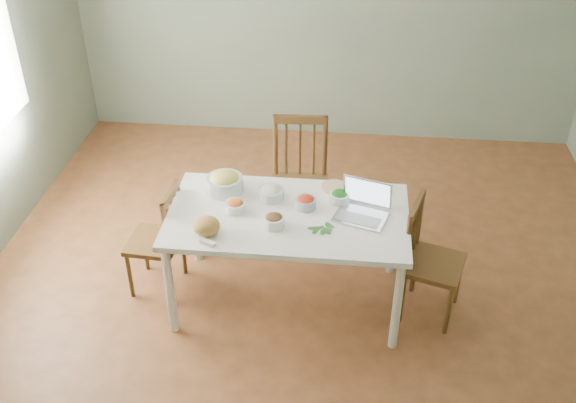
# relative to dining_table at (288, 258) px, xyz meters

# --- Properties ---
(floor) EXTENTS (5.00, 5.00, 0.00)m
(floor) POSITION_rel_dining_table_xyz_m (0.13, 0.15, -0.38)
(floor) COLOR #59361B
(floor) RESTS_ON ground
(wall_back) EXTENTS (5.00, 0.00, 2.70)m
(wall_back) POSITION_rel_dining_table_xyz_m (0.13, 2.65, 0.97)
(wall_back) COLOR gray
(wall_back) RESTS_ON ground
(dining_table) EXTENTS (1.63, 0.92, 0.77)m
(dining_table) POSITION_rel_dining_table_xyz_m (0.00, 0.00, 0.00)
(dining_table) COLOR white
(dining_table) RESTS_ON floor
(chair_far) EXTENTS (0.48, 0.46, 1.04)m
(chair_far) POSITION_rel_dining_table_xyz_m (0.01, 0.74, 0.14)
(chair_far) COLOR #341E0A
(chair_far) RESTS_ON floor
(chair_left) EXTENTS (0.39, 0.40, 0.86)m
(chair_left) POSITION_rel_dining_table_xyz_m (-0.99, 0.06, 0.05)
(chair_left) COLOR #341E0A
(chair_left) RESTS_ON floor
(chair_right) EXTENTS (0.48, 0.49, 0.90)m
(chair_right) POSITION_rel_dining_table_xyz_m (1.02, -0.03, 0.07)
(chair_right) COLOR #341E0A
(chair_right) RESTS_ON floor
(bread_boule) EXTENTS (0.23, 0.23, 0.11)m
(bread_boule) POSITION_rel_dining_table_xyz_m (-0.50, -0.27, 0.44)
(bread_boule) COLOR #AF863E
(bread_boule) RESTS_ON dining_table
(butter_stick) EXTENTS (0.11, 0.07, 0.03)m
(butter_stick) POSITION_rel_dining_table_xyz_m (-0.47, -0.39, 0.40)
(butter_stick) COLOR white
(butter_stick) RESTS_ON dining_table
(bowl_squash) EXTENTS (0.30, 0.30, 0.15)m
(bowl_squash) POSITION_rel_dining_table_xyz_m (-0.48, 0.24, 0.46)
(bowl_squash) COLOR #E4D44E
(bowl_squash) RESTS_ON dining_table
(bowl_carrot) EXTENTS (0.15, 0.15, 0.08)m
(bowl_carrot) POSITION_rel_dining_table_xyz_m (-0.36, 0.01, 0.42)
(bowl_carrot) COLOR orange
(bowl_carrot) RESTS_ON dining_table
(bowl_onion) EXTENTS (0.22, 0.22, 0.10)m
(bowl_onion) POSITION_rel_dining_table_xyz_m (-0.14, 0.18, 0.43)
(bowl_onion) COLOR silver
(bowl_onion) RESTS_ON dining_table
(bowl_mushroom) EXTENTS (0.16, 0.16, 0.09)m
(bowl_mushroom) POSITION_rel_dining_table_xyz_m (-0.08, -0.15, 0.43)
(bowl_mushroom) COLOR #331D0A
(bowl_mushroom) RESTS_ON dining_table
(bowl_redpep) EXTENTS (0.19, 0.19, 0.09)m
(bowl_redpep) POSITION_rel_dining_table_xyz_m (0.11, 0.09, 0.43)
(bowl_redpep) COLOR red
(bowl_redpep) RESTS_ON dining_table
(bowl_broccoli) EXTENTS (0.15, 0.15, 0.09)m
(bowl_broccoli) POSITION_rel_dining_table_xyz_m (0.34, 0.18, 0.43)
(bowl_broccoli) COLOR #0C4109
(bowl_broccoli) RESTS_ON dining_table
(flatbread) EXTENTS (0.23, 0.23, 0.02)m
(flatbread) POSITION_rel_dining_table_xyz_m (0.30, 0.36, 0.39)
(flatbread) COLOR tan
(flatbread) RESTS_ON dining_table
(basil_bunch) EXTENTS (0.19, 0.19, 0.02)m
(basil_bunch) POSITION_rel_dining_table_xyz_m (0.23, -0.15, 0.39)
(basil_bunch) COLOR #164C1B
(basil_bunch) RESTS_ON dining_table
(laptop) EXTENTS (0.41, 0.37, 0.24)m
(laptop) POSITION_rel_dining_table_xyz_m (0.49, -0.00, 0.50)
(laptop) COLOR #B9B9C2
(laptop) RESTS_ON dining_table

